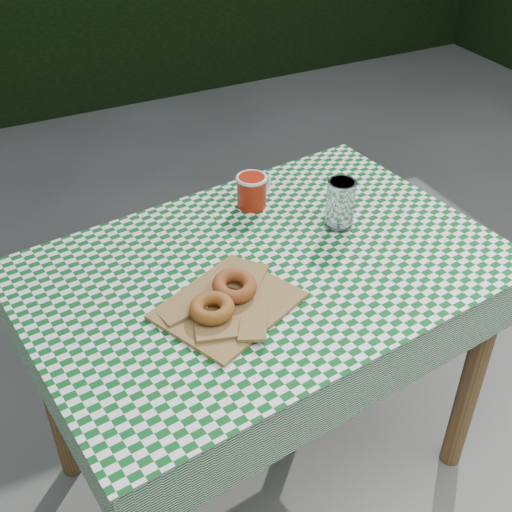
{
  "coord_description": "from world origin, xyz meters",
  "views": [
    {
      "loc": [
        -0.75,
        -0.98,
        1.68
      ],
      "look_at": [
        -0.21,
        0.11,
        0.79
      ],
      "focal_mm": 45.86,
      "sensor_mm": 36.0,
      "label": 1
    }
  ],
  "objects_px": {
    "drinking_glass": "(340,204)",
    "table": "(264,377)",
    "coffee_mug": "(252,191)",
    "paper_bag": "(228,305)"
  },
  "relations": [
    {
      "from": "paper_bag",
      "to": "drinking_glass",
      "type": "bearing_deg",
      "value": 23.15
    },
    {
      "from": "paper_bag",
      "to": "drinking_glass",
      "type": "relative_size",
      "value": 2.19
    },
    {
      "from": "table",
      "to": "drinking_glass",
      "type": "relative_size",
      "value": 8.45
    },
    {
      "from": "paper_bag",
      "to": "table",
      "type": "bearing_deg",
      "value": 35.75
    },
    {
      "from": "table",
      "to": "coffee_mug",
      "type": "height_order",
      "value": "coffee_mug"
    },
    {
      "from": "table",
      "to": "paper_bag",
      "type": "height_order",
      "value": "paper_bag"
    },
    {
      "from": "drinking_glass",
      "to": "table",
      "type": "bearing_deg",
      "value": -165.43
    },
    {
      "from": "paper_bag",
      "to": "drinking_glass",
      "type": "height_order",
      "value": "drinking_glass"
    },
    {
      "from": "paper_bag",
      "to": "coffee_mug",
      "type": "bearing_deg",
      "value": 57.0
    },
    {
      "from": "coffee_mug",
      "to": "paper_bag",
      "type": "bearing_deg",
      "value": -144.96
    }
  ]
}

